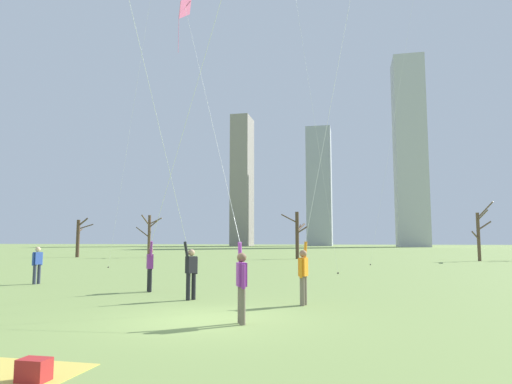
{
  "coord_description": "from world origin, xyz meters",
  "views": [
    {
      "loc": [
        3.53,
        -10.75,
        1.91
      ],
      "look_at": [
        0.0,
        6.0,
        3.72
      ],
      "focal_mm": 32.02,
      "sensor_mm": 36.0,
      "label": 1
    }
  ],
  "objects_px": {
    "kite_flyer_midfield_right_pink": "(222,187)",
    "bare_tree_center": "(79,237)",
    "kite_flyer_far_back_green": "(183,149)",
    "bystander_watching_nearby": "(37,263)",
    "bare_tree_far_right_edge": "(297,234)",
    "picnic_spot": "(27,371)",
    "bare_tree_right_of_center": "(149,234)",
    "kite_flyer_foreground_right_purple": "(324,155)",
    "bare_tree_rightmost": "(479,233)",
    "kite_flyer_midfield_left_white": "(177,208)"
  },
  "relations": [
    {
      "from": "kite_flyer_far_back_green",
      "to": "bystander_watching_nearby",
      "type": "xyz_separation_m",
      "value": [
        -8.09,
        3.61,
        -4.06
      ]
    },
    {
      "from": "bystander_watching_nearby",
      "to": "bare_tree_far_right_edge",
      "type": "distance_m",
      "value": 30.64
    },
    {
      "from": "bare_tree_right_of_center",
      "to": "bare_tree_center",
      "type": "height_order",
      "value": "bare_tree_right_of_center"
    },
    {
      "from": "picnic_spot",
      "to": "bare_tree_rightmost",
      "type": "relative_size",
      "value": 0.33
    },
    {
      "from": "kite_flyer_far_back_green",
      "to": "kite_flyer_foreground_right_purple",
      "type": "bearing_deg",
      "value": 7.32
    },
    {
      "from": "kite_flyer_midfield_left_white",
      "to": "picnic_spot",
      "type": "bearing_deg",
      "value": -83.21
    },
    {
      "from": "kite_flyer_foreground_right_purple",
      "to": "picnic_spot",
      "type": "xyz_separation_m",
      "value": [
        -3.63,
        -9.05,
        -4.58
      ]
    },
    {
      "from": "kite_flyer_far_back_green",
      "to": "picnic_spot",
      "type": "height_order",
      "value": "kite_flyer_far_back_green"
    },
    {
      "from": "bare_tree_right_of_center",
      "to": "bare_tree_center",
      "type": "bearing_deg",
      "value": -173.17
    },
    {
      "from": "picnic_spot",
      "to": "bare_tree_right_of_center",
      "type": "bearing_deg",
      "value": 113.0
    },
    {
      "from": "kite_flyer_midfield_left_white",
      "to": "kite_flyer_midfield_right_pink",
      "type": "bearing_deg",
      "value": -33.43
    },
    {
      "from": "picnic_spot",
      "to": "kite_flyer_midfield_right_pink",
      "type": "bearing_deg",
      "value": 82.06
    },
    {
      "from": "kite_flyer_foreground_right_purple",
      "to": "bare_tree_right_of_center",
      "type": "bearing_deg",
      "value": 123.08
    },
    {
      "from": "picnic_spot",
      "to": "bare_tree_center",
      "type": "bearing_deg",
      "value": 122.37
    },
    {
      "from": "kite_flyer_far_back_green",
      "to": "kite_flyer_foreground_right_purple",
      "type": "relative_size",
      "value": 1.04
    },
    {
      "from": "bare_tree_rightmost",
      "to": "bare_tree_center",
      "type": "relative_size",
      "value": 1.22
    },
    {
      "from": "bare_tree_rightmost",
      "to": "bare_tree_far_right_edge",
      "type": "distance_m",
      "value": 17.18
    },
    {
      "from": "kite_flyer_midfield_left_white",
      "to": "bare_tree_center",
      "type": "height_order",
      "value": "kite_flyer_midfield_left_white"
    },
    {
      "from": "kite_flyer_midfield_left_white",
      "to": "kite_flyer_far_back_green",
      "type": "bearing_deg",
      "value": 97.4
    },
    {
      "from": "kite_flyer_foreground_right_purple",
      "to": "bare_tree_center",
      "type": "relative_size",
      "value": 4.42
    },
    {
      "from": "kite_flyer_midfield_right_pink",
      "to": "bare_tree_center",
      "type": "height_order",
      "value": "kite_flyer_midfield_right_pink"
    },
    {
      "from": "kite_flyer_midfield_left_white",
      "to": "bare_tree_right_of_center",
      "type": "xyz_separation_m",
      "value": [
        -16.89,
        34.24,
        -0.3
      ]
    },
    {
      "from": "kite_flyer_midfield_right_pink",
      "to": "kite_flyer_midfield_left_white",
      "type": "relative_size",
      "value": 1.07
    },
    {
      "from": "kite_flyer_foreground_right_purple",
      "to": "kite_flyer_far_back_green",
      "type": "bearing_deg",
      "value": -172.68
    },
    {
      "from": "kite_flyer_foreground_right_purple",
      "to": "kite_flyer_midfield_left_white",
      "type": "distance_m",
      "value": 5.05
    },
    {
      "from": "kite_flyer_foreground_right_purple",
      "to": "kite_flyer_midfield_right_pink",
      "type": "bearing_deg",
      "value": -137.08
    },
    {
      "from": "bare_tree_far_right_edge",
      "to": "picnic_spot",
      "type": "bearing_deg",
      "value": -88.49
    },
    {
      "from": "bare_tree_right_of_center",
      "to": "bare_tree_far_right_edge",
      "type": "distance_m",
      "value": 16.72
    },
    {
      "from": "bystander_watching_nearby",
      "to": "bare_tree_center",
      "type": "bearing_deg",
      "value": 120.26
    },
    {
      "from": "kite_flyer_far_back_green",
      "to": "bare_tree_center",
      "type": "xyz_separation_m",
      "value": [
        -24.97,
        32.53,
        -2.68
      ]
    },
    {
      "from": "kite_flyer_midfield_left_white",
      "to": "bare_tree_right_of_center",
      "type": "relative_size",
      "value": 2.69
    },
    {
      "from": "kite_flyer_far_back_green",
      "to": "bystander_watching_nearby",
      "type": "height_order",
      "value": "kite_flyer_far_back_green"
    },
    {
      "from": "kite_flyer_far_back_green",
      "to": "picnic_spot",
      "type": "relative_size",
      "value": 11.34
    },
    {
      "from": "kite_flyer_midfield_right_pink",
      "to": "bystander_watching_nearby",
      "type": "bearing_deg",
      "value": 151.03
    },
    {
      "from": "kite_flyer_midfield_left_white",
      "to": "bare_tree_right_of_center",
      "type": "bearing_deg",
      "value": 116.26
    },
    {
      "from": "kite_flyer_midfield_right_pink",
      "to": "bare_tree_right_of_center",
      "type": "bearing_deg",
      "value": 117.84
    },
    {
      "from": "bystander_watching_nearby",
      "to": "picnic_spot",
      "type": "distance_m",
      "value": 15.14
    },
    {
      "from": "kite_flyer_far_back_green",
      "to": "kite_flyer_midfield_left_white",
      "type": "bearing_deg",
      "value": -82.6
    },
    {
      "from": "kite_flyer_midfield_left_white",
      "to": "bystander_watching_nearby",
      "type": "height_order",
      "value": "kite_flyer_midfield_left_white"
    },
    {
      "from": "kite_flyer_far_back_green",
      "to": "kite_flyer_midfield_left_white",
      "type": "height_order",
      "value": "kite_flyer_far_back_green"
    },
    {
      "from": "bare_tree_center",
      "to": "bystander_watching_nearby",
      "type": "bearing_deg",
      "value": -59.74
    },
    {
      "from": "kite_flyer_midfield_left_white",
      "to": "picnic_spot",
      "type": "relative_size",
      "value": 7.0
    },
    {
      "from": "picnic_spot",
      "to": "kite_flyer_foreground_right_purple",
      "type": "bearing_deg",
      "value": 68.13
    },
    {
      "from": "bare_tree_far_right_edge",
      "to": "bare_tree_rightmost",
      "type": "bearing_deg",
      "value": -5.26
    },
    {
      "from": "kite_flyer_midfield_right_pink",
      "to": "bare_tree_right_of_center",
      "type": "relative_size",
      "value": 2.88
    },
    {
      "from": "kite_flyer_midfield_left_white",
      "to": "bare_tree_center",
      "type": "bearing_deg",
      "value": 127.0
    },
    {
      "from": "kite_flyer_midfield_left_white",
      "to": "bare_tree_center",
      "type": "xyz_separation_m",
      "value": [
        -25.06,
        33.26,
        -0.62
      ]
    },
    {
      "from": "bare_tree_center",
      "to": "bare_tree_rightmost",
      "type": "bearing_deg",
      "value": -1.33
    },
    {
      "from": "bare_tree_far_right_edge",
      "to": "kite_flyer_midfield_right_pink",
      "type": "bearing_deg",
      "value": -86.72
    },
    {
      "from": "bare_tree_right_of_center",
      "to": "bare_tree_rightmost",
      "type": "height_order",
      "value": "bare_tree_rightmost"
    }
  ]
}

